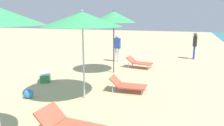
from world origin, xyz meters
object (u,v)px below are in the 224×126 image
umbrella_farthest (114,17)px  lounger_second_shoreside (70,125)px  lounger_farthest_shoreside (139,62)px  person_walking_mid (195,43)px  lounger_third_shoreside (127,85)px  beach_ball (29,94)px  cooler_box (45,77)px  umbrella_third (82,19)px  person_walking_near (117,45)px

umbrella_farthest → lounger_second_shoreside: bearing=-80.0°
lounger_farthest_shoreside → person_walking_mid: (2.58, 3.37, 0.66)m
lounger_farthest_shoreside → lounger_second_shoreside: bearing=-81.8°
lounger_third_shoreside → beach_ball: (-2.72, -1.62, -0.10)m
lounger_second_shoreside → cooler_box: 4.39m
person_walking_mid → beach_ball: size_ratio=5.41×
lounger_second_shoreside → umbrella_farthest: bearing=102.0°
lounger_second_shoreside → person_walking_mid: (2.51, 10.06, 0.65)m
lounger_third_shoreside → lounger_farthest_shoreside: (-0.40, 3.52, 0.04)m
lounger_second_shoreside → beach_ball: size_ratio=4.87×
lounger_second_shoreside → lounger_farthest_shoreside: bearing=92.7°
person_walking_mid → cooler_box: bearing=-129.4°
umbrella_third → person_walking_near: size_ratio=1.75×
lounger_third_shoreside → lounger_farthest_shoreside: lounger_farthest_shoreside is taller
lounger_farthest_shoreside → umbrella_farthest: bearing=-117.0°
cooler_box → person_walking_near: bearing=72.7°
umbrella_third → lounger_farthest_shoreside: (0.70, 4.53, -2.13)m
lounger_third_shoreside → lounger_farthest_shoreside: bearing=92.5°
person_walking_mid → beach_ball: bearing=-120.6°
umbrella_farthest → person_walking_mid: (3.46, 4.65, -1.53)m
umbrella_third → person_walking_mid: (3.28, 7.90, -1.46)m
umbrella_third → person_walking_near: (-0.81, 5.62, -1.49)m
lounger_second_shoreside → lounger_farthest_shoreside: lounger_second_shoreside is taller
umbrella_farthest → lounger_farthest_shoreside: bearing=55.4°
lounger_second_shoreside → person_walking_mid: 10.39m
lounger_farthest_shoreside → umbrella_third: bearing=-91.2°
lounger_third_shoreside → cooler_box: bearing=175.7°
lounger_second_shoreside → lounger_third_shoreside: lounger_second_shoreside is taller
umbrella_farthest → cooler_box: 3.79m
beach_ball → person_walking_near: bearing=82.5°
lounger_third_shoreside → umbrella_farthest: bearing=115.8°
person_walking_near → person_walking_mid: size_ratio=0.98×
umbrella_third → cooler_box: bearing=155.1°
lounger_farthest_shoreside → cooler_box: 4.56m
lounger_farthest_shoreside → person_walking_mid: person_walking_mid is taller
lounger_second_shoreside → cooler_box: (-3.01, 3.20, -0.11)m
umbrella_farthest → person_walking_mid: size_ratio=1.77×
umbrella_farthest → person_walking_near: umbrella_farthest is taller
lounger_third_shoreside → person_walking_near: 5.03m
person_walking_near → cooler_box: size_ratio=2.43×
lounger_third_shoreside → person_walking_mid: size_ratio=0.79×
umbrella_farthest → beach_ball: (-1.45, -3.85, -2.33)m
umbrella_third → umbrella_farthest: umbrella_farthest is taller
person_walking_mid → beach_ball: person_walking_mid is taller
cooler_box → umbrella_third: bearing=-24.9°
umbrella_third → beach_ball: umbrella_third is taller
umbrella_third → lounger_third_shoreside: (1.10, 1.01, -2.17)m
cooler_box → lounger_farthest_shoreside: bearing=50.0°
person_walking_near → cooler_box: (-1.42, -4.58, -0.74)m
lounger_farthest_shoreside → person_walking_mid: bearing=60.1°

